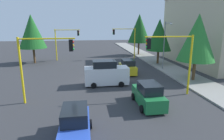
{
  "coord_description": "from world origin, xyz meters",
  "views": [
    {
      "loc": [
        22.0,
        -2.23,
        6.59
      ],
      "look_at": [
        0.02,
        0.96,
        1.2
      ],
      "focal_mm": 30.12,
      "sensor_mm": 36.0,
      "label": 1
    }
  ],
  "objects_px": {
    "tree_roadside_mid": "(159,35)",
    "traffic_signal_near_left": "(173,53)",
    "delivery_van_white": "(106,74)",
    "car_green": "(148,95)",
    "traffic_signal_far_left": "(126,37)",
    "tree_opposite_side": "(32,31)",
    "traffic_signal_far_right": "(65,38)",
    "tree_roadside_far": "(139,28)",
    "traffic_signal_near_right": "(43,57)",
    "tree_roadside_near": "(197,38)",
    "car_blue": "(75,127)",
    "car_yellow": "(128,67)",
    "street_lamp_curbside": "(165,41)"
  },
  "relations": [
    {
      "from": "tree_roadside_mid",
      "to": "traffic_signal_near_left",
      "type": "bearing_deg",
      "value": -17.08
    },
    {
      "from": "delivery_van_white",
      "to": "car_green",
      "type": "relative_size",
      "value": 1.15
    },
    {
      "from": "tree_roadside_mid",
      "to": "delivery_van_white",
      "type": "bearing_deg",
      "value": -44.93
    },
    {
      "from": "traffic_signal_near_left",
      "to": "delivery_van_white",
      "type": "bearing_deg",
      "value": -125.18
    },
    {
      "from": "traffic_signal_far_left",
      "to": "tree_opposite_side",
      "type": "bearing_deg",
      "value": -83.18
    },
    {
      "from": "traffic_signal_far_right",
      "to": "tree_roadside_far",
      "type": "xyz_separation_m",
      "value": [
        -4.0,
        15.21,
        1.69
      ]
    },
    {
      "from": "tree_opposite_side",
      "to": "tree_roadside_mid",
      "type": "height_order",
      "value": "tree_opposite_side"
    },
    {
      "from": "traffic_signal_far_right",
      "to": "traffic_signal_near_right",
      "type": "xyz_separation_m",
      "value": [
        20.0,
        0.02,
        -0.1
      ]
    },
    {
      "from": "tree_roadside_far",
      "to": "delivery_van_white",
      "type": "xyz_separation_m",
      "value": [
        20.0,
        -9.48,
        -4.49
      ]
    },
    {
      "from": "traffic_signal_near_left",
      "to": "tree_roadside_far",
      "type": "height_order",
      "value": "tree_roadside_far"
    },
    {
      "from": "traffic_signal_near_right",
      "to": "tree_roadside_far",
      "type": "distance_m",
      "value": 28.46
    },
    {
      "from": "tree_opposite_side",
      "to": "car_green",
      "type": "height_order",
      "value": "tree_opposite_side"
    },
    {
      "from": "delivery_van_white",
      "to": "tree_roadside_near",
      "type": "bearing_deg",
      "value": 90.0
    },
    {
      "from": "traffic_signal_far_left",
      "to": "car_blue",
      "type": "distance_m",
      "value": 27.69
    },
    {
      "from": "delivery_van_white",
      "to": "tree_roadside_mid",
      "type": "bearing_deg",
      "value": 135.07
    },
    {
      "from": "traffic_signal_far_left",
      "to": "tree_roadside_mid",
      "type": "distance_m",
      "value": 7.4
    },
    {
      "from": "car_green",
      "to": "car_blue",
      "type": "distance_m",
      "value": 7.1
    },
    {
      "from": "tree_roadside_mid",
      "to": "car_yellow",
      "type": "bearing_deg",
      "value": -49.7
    },
    {
      "from": "tree_roadside_near",
      "to": "car_blue",
      "type": "height_order",
      "value": "tree_roadside_near"
    },
    {
      "from": "tree_roadside_mid",
      "to": "car_yellow",
      "type": "xyz_separation_m",
      "value": [
        5.51,
        -6.5,
        -4.02
      ]
    },
    {
      "from": "traffic_signal_far_right",
      "to": "tree_roadside_near",
      "type": "relative_size",
      "value": 0.74
    },
    {
      "from": "traffic_signal_near_left",
      "to": "traffic_signal_far_left",
      "type": "xyz_separation_m",
      "value": [
        -20.0,
        0.04,
        0.15
      ]
    },
    {
      "from": "traffic_signal_near_right",
      "to": "tree_roadside_far",
      "type": "relative_size",
      "value": 0.64
    },
    {
      "from": "traffic_signal_far_left",
      "to": "traffic_signal_near_right",
      "type": "xyz_separation_m",
      "value": [
        20.0,
        -11.42,
        -0.19
      ]
    },
    {
      "from": "traffic_signal_near_left",
      "to": "car_yellow",
      "type": "xyz_separation_m",
      "value": [
        -8.49,
        -2.2,
        -3.13
      ]
    },
    {
      "from": "tree_roadside_far",
      "to": "traffic_signal_near_right",
      "type": "bearing_deg",
      "value": -32.33
    },
    {
      "from": "traffic_signal_far_left",
      "to": "traffic_signal_near_right",
      "type": "relative_size",
      "value": 1.05
    },
    {
      "from": "traffic_signal_far_left",
      "to": "tree_roadside_near",
      "type": "xyz_separation_m",
      "value": [
        16.0,
        4.77,
        0.94
      ]
    },
    {
      "from": "traffic_signal_near_left",
      "to": "tree_roadside_mid",
      "type": "distance_m",
      "value": 14.67
    },
    {
      "from": "traffic_signal_far_left",
      "to": "traffic_signal_near_right",
      "type": "height_order",
      "value": "traffic_signal_far_left"
    },
    {
      "from": "car_yellow",
      "to": "tree_opposite_side",
      "type": "bearing_deg",
      "value": -123.26
    },
    {
      "from": "car_green",
      "to": "car_blue",
      "type": "relative_size",
      "value": 1.03
    },
    {
      "from": "car_blue",
      "to": "traffic_signal_near_right",
      "type": "bearing_deg",
      "value": -155.67
    },
    {
      "from": "street_lamp_curbside",
      "to": "tree_roadside_mid",
      "type": "distance_m",
      "value": 4.5
    },
    {
      "from": "traffic_signal_far_left",
      "to": "delivery_van_white",
      "type": "relative_size",
      "value": 1.23
    },
    {
      "from": "car_yellow",
      "to": "car_green",
      "type": "bearing_deg",
      "value": -3.54
    },
    {
      "from": "tree_roadside_near",
      "to": "car_yellow",
      "type": "bearing_deg",
      "value": -122.67
    },
    {
      "from": "tree_opposite_side",
      "to": "car_green",
      "type": "xyz_separation_m",
      "value": [
        19.98,
        13.85,
        -4.55
      ]
    },
    {
      "from": "traffic_signal_far_right",
      "to": "traffic_signal_near_right",
      "type": "relative_size",
      "value": 1.03
    },
    {
      "from": "street_lamp_curbside",
      "to": "tree_roadside_near",
      "type": "bearing_deg",
      "value": 13.05
    },
    {
      "from": "tree_opposite_side",
      "to": "tree_roadside_far",
      "type": "relative_size",
      "value": 0.94
    },
    {
      "from": "street_lamp_curbside",
      "to": "car_yellow",
      "type": "xyz_separation_m",
      "value": [
        1.12,
        -5.7,
        -3.45
      ]
    },
    {
      "from": "car_green",
      "to": "traffic_signal_far_right",
      "type": "bearing_deg",
      "value": -158.7
    },
    {
      "from": "traffic_signal_far_right",
      "to": "tree_roadside_far",
      "type": "bearing_deg",
      "value": 104.73
    },
    {
      "from": "traffic_signal_far_right",
      "to": "tree_roadside_near",
      "type": "height_order",
      "value": "tree_roadside_near"
    },
    {
      "from": "street_lamp_curbside",
      "to": "delivery_van_white",
      "type": "distance_m",
      "value": 11.18
    },
    {
      "from": "traffic_signal_far_left",
      "to": "tree_roadside_far",
      "type": "distance_m",
      "value": 5.72
    },
    {
      "from": "tree_roadside_mid",
      "to": "car_yellow",
      "type": "distance_m",
      "value": 9.42
    },
    {
      "from": "traffic_signal_far_right",
      "to": "tree_roadside_mid",
      "type": "bearing_deg",
      "value": 69.1
    },
    {
      "from": "tree_roadside_far",
      "to": "tree_roadside_near",
      "type": "height_order",
      "value": "tree_roadside_far"
    }
  ]
}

